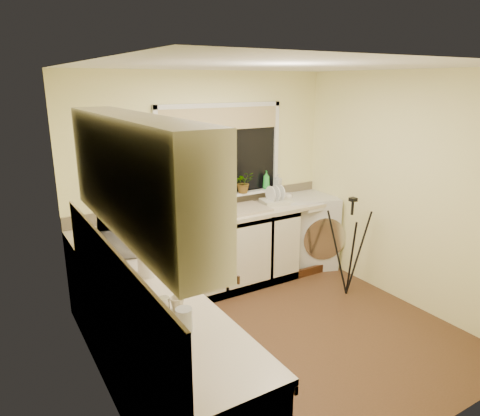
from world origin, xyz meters
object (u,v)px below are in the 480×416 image
(kettle, at_px, (147,263))
(glass_jug, at_px, (184,320))
(tripod, at_px, (350,247))
(plant_a, at_px, (180,190))
(laptop, at_px, (157,220))
(cup_back, at_px, (288,197))
(plant_d, at_px, (244,182))
(dish_rack, at_px, (276,202))
(soap_bottle_clear, at_px, (278,181))
(steel_jar, at_px, (164,305))
(plant_b, at_px, (207,186))
(soap_bottle_green, at_px, (266,180))
(washing_machine, at_px, (307,230))
(cup_left, at_px, (177,303))
(plant_c, at_px, (225,185))
(microwave, at_px, (118,236))

(kettle, xyz_separation_m, glass_jug, (-0.09, -0.88, -0.02))
(tripod, xyz_separation_m, plant_a, (-1.53, 1.09, 0.61))
(laptop, relative_size, cup_back, 3.81)
(laptop, bearing_deg, plant_d, -11.86)
(laptop, xyz_separation_m, dish_rack, (1.55, 0.06, -0.04))
(kettle, bearing_deg, dish_rack, 29.35)
(kettle, height_order, soap_bottle_clear, soap_bottle_clear)
(steel_jar, bearing_deg, plant_b, 55.92)
(soap_bottle_green, height_order, soap_bottle_clear, soap_bottle_green)
(washing_machine, relative_size, soap_bottle_green, 4.11)
(tripod, xyz_separation_m, plant_b, (-1.20, 1.08, 0.62))
(steel_jar, distance_m, plant_b, 2.33)
(cup_back, bearing_deg, cup_left, -141.41)
(kettle, height_order, plant_b, plant_b)
(glass_jug, bearing_deg, dish_rack, 43.51)
(plant_c, bearing_deg, tripod, -48.31)
(dish_rack, relative_size, plant_a, 1.38)
(microwave, relative_size, soap_bottle_green, 2.15)
(soap_bottle_green, height_order, cup_left, soap_bottle_green)
(microwave, xyz_separation_m, soap_bottle_green, (2.07, 0.73, 0.13))
(plant_c, relative_size, cup_left, 2.56)
(microwave, height_order, plant_a, plant_a)
(tripod, xyz_separation_m, steel_jar, (-2.50, -0.84, 0.38))
(plant_a, height_order, soap_bottle_clear, plant_a)
(dish_rack, xyz_separation_m, microwave, (-2.09, -0.53, 0.11))
(plant_c, relative_size, soap_bottle_clear, 1.45)
(glass_jug, relative_size, plant_d, 0.58)
(laptop, xyz_separation_m, cup_back, (1.76, 0.11, -0.02))
(plant_b, distance_m, cup_back, 1.09)
(dish_rack, relative_size, plant_b, 1.33)
(laptop, distance_m, soap_bottle_green, 1.56)
(tripod, height_order, plant_a, plant_a)
(soap_bottle_green, relative_size, cup_left, 2.33)
(glass_jug, xyz_separation_m, soap_bottle_clear, (2.27, 2.20, 0.16))
(laptop, relative_size, cup_left, 4.49)
(glass_jug, xyz_separation_m, plant_d, (1.77, 2.19, 0.20))
(plant_a, height_order, plant_c, plant_a)
(glass_jug, height_order, microwave, microwave)
(cup_left, bearing_deg, tripod, 19.54)
(soap_bottle_clear, bearing_deg, kettle, -148.79)
(plant_b, height_order, plant_d, plant_b)
(dish_rack, relative_size, plant_d, 1.41)
(laptop, bearing_deg, glass_jug, -129.35)
(kettle, relative_size, tripod, 0.17)
(microwave, relative_size, cup_left, 5.02)
(kettle, height_order, microwave, microwave)
(soap_bottle_green, distance_m, cup_left, 2.84)
(microwave, bearing_deg, tripod, -84.85)
(dish_rack, xyz_separation_m, glass_jug, (-2.13, -2.02, 0.05))
(washing_machine, relative_size, tripod, 0.82)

